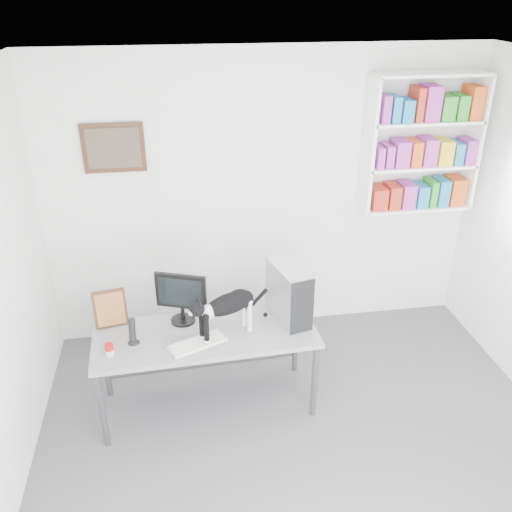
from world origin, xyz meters
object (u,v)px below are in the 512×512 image
object	(u,v)px
monitor	(182,298)
soup_can	(109,350)
desk	(207,369)
speaker	(132,331)
keyboard	(197,343)
pc_tower	(289,293)
cat	(228,315)
bookshelf	(422,144)
leaning_print	(110,308)

from	to	relation	value
monitor	soup_can	size ratio (longest dim) A/B	4.66
desk	monitor	size ratio (longest dim) A/B	3.94
speaker	soup_can	size ratio (longest dim) A/B	2.32
keyboard	speaker	bearing A→B (deg)	144.03
pc_tower	soup_can	xyz separation A→B (m)	(-1.39, -0.28, -0.18)
desk	cat	world-z (taller)	cat
pc_tower	cat	world-z (taller)	pc_tower
desk	soup_can	xyz separation A→B (m)	(-0.71, -0.17, 0.40)
keyboard	cat	bearing A→B (deg)	-2.71
bookshelf	pc_tower	bearing A→B (deg)	-147.71
bookshelf	soup_can	world-z (taller)	bookshelf
desk	leaning_print	world-z (taller)	leaning_print
pc_tower	keyboard	bearing A→B (deg)	-174.07
soup_can	bookshelf	bearing A→B (deg)	22.68
speaker	soup_can	distance (m)	0.22
leaning_print	soup_can	bearing A→B (deg)	-98.89
pc_tower	monitor	bearing A→B (deg)	161.14
keyboard	bookshelf	bearing A→B (deg)	5.16
pc_tower	speaker	size ratio (longest dim) A/B	2.14
bookshelf	monitor	distance (m)	2.54
speaker	soup_can	bearing A→B (deg)	-130.65
desk	monitor	distance (m)	0.63
cat	leaning_print	bearing A→B (deg)	137.18
pc_tower	cat	bearing A→B (deg)	-174.46
soup_can	leaning_print	bearing A→B (deg)	91.73
speaker	cat	world-z (taller)	cat
bookshelf	leaning_print	xyz separation A→B (m)	(-2.78, -0.76, -0.98)
pc_tower	speaker	xyz separation A→B (m)	(-1.22, -0.15, -0.12)
bookshelf	desk	distance (m)	2.73
monitor	bookshelf	bearing A→B (deg)	40.40
bookshelf	soup_can	distance (m)	3.20
keyboard	pc_tower	size ratio (longest dim) A/B	0.93
monitor	speaker	distance (m)	0.46
desk	keyboard	xyz separation A→B (m)	(-0.07, -0.15, 0.37)
keyboard	cat	world-z (taller)	cat
desk	monitor	world-z (taller)	monitor
monitor	pc_tower	distance (m)	0.85
monitor	leaning_print	size ratio (longest dim) A/B	1.39
leaning_print	soup_can	size ratio (longest dim) A/B	3.37
keyboard	cat	size ratio (longest dim) A/B	0.71
bookshelf	speaker	xyz separation A→B (m)	(-2.61, -1.03, -1.03)
monitor	cat	world-z (taller)	monitor
cat	speaker	bearing A→B (deg)	153.61
pc_tower	leaning_print	xyz separation A→B (m)	(-1.40, 0.12, -0.07)
bookshelf	cat	world-z (taller)	bookshelf
desk	pc_tower	bearing A→B (deg)	6.93
keyboard	leaning_print	world-z (taller)	leaning_print
bookshelf	speaker	distance (m)	2.98
desk	speaker	size ratio (longest dim) A/B	7.94
pc_tower	leaning_print	world-z (taller)	pc_tower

